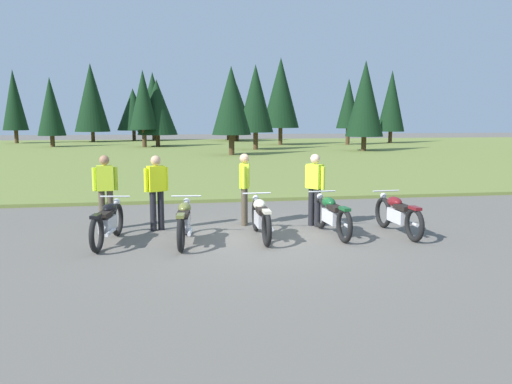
{
  "coord_description": "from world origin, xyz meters",
  "views": [
    {
      "loc": [
        -1.77,
        -10.2,
        2.48
      ],
      "look_at": [
        0.0,
        0.6,
        0.9
      ],
      "focal_mm": 36.03,
      "sensor_mm": 36.0,
      "label": 1
    }
  ],
  "objects_px": {
    "motorcycle_black": "(108,222)",
    "rider_with_back_turned": "(244,185)",
    "motorcycle_olive": "(184,221)",
    "motorcycle_cream": "(261,217)",
    "motorcycle_british_green": "(331,215)",
    "rider_near_row_end": "(105,188)",
    "motorcycle_maroon": "(398,214)",
    "rider_in_hivis_vest": "(156,188)",
    "rider_checking_bike": "(315,185)"
  },
  "relations": [
    {
      "from": "motorcycle_cream",
      "to": "rider_near_row_end",
      "type": "bearing_deg",
      "value": 156.86
    },
    {
      "from": "motorcycle_olive",
      "to": "rider_checking_bike",
      "type": "bearing_deg",
      "value": 20.96
    },
    {
      "from": "motorcycle_black",
      "to": "rider_with_back_turned",
      "type": "relative_size",
      "value": 1.25
    },
    {
      "from": "motorcycle_british_green",
      "to": "rider_checking_bike",
      "type": "height_order",
      "value": "rider_checking_bike"
    },
    {
      "from": "rider_in_hivis_vest",
      "to": "rider_checking_bike",
      "type": "bearing_deg",
      "value": -2.06
    },
    {
      "from": "motorcycle_maroon",
      "to": "motorcycle_british_green",
      "type": "bearing_deg",
      "value": 173.83
    },
    {
      "from": "rider_in_hivis_vest",
      "to": "motorcycle_british_green",
      "type": "bearing_deg",
      "value": -16.16
    },
    {
      "from": "rider_checking_bike",
      "to": "motorcycle_olive",
      "type": "bearing_deg",
      "value": -159.04
    },
    {
      "from": "motorcycle_cream",
      "to": "rider_in_hivis_vest",
      "type": "xyz_separation_m",
      "value": [
        -2.15,
        1.12,
        0.51
      ]
    },
    {
      "from": "motorcycle_olive",
      "to": "motorcycle_british_green",
      "type": "distance_m",
      "value": 3.12
    },
    {
      "from": "motorcycle_british_green",
      "to": "motorcycle_cream",
      "type": "bearing_deg",
      "value": -178.21
    },
    {
      "from": "rider_checking_bike",
      "to": "motorcycle_british_green",
      "type": "bearing_deg",
      "value": -83.31
    },
    {
      "from": "rider_checking_bike",
      "to": "rider_near_row_end",
      "type": "bearing_deg",
      "value": 174.99
    },
    {
      "from": "rider_checking_bike",
      "to": "motorcycle_black",
      "type": "bearing_deg",
      "value": -168.05
    },
    {
      "from": "motorcycle_olive",
      "to": "rider_near_row_end",
      "type": "distance_m",
      "value": 2.36
    },
    {
      "from": "motorcycle_british_green",
      "to": "rider_in_hivis_vest",
      "type": "relative_size",
      "value": 1.26
    },
    {
      "from": "motorcycle_black",
      "to": "rider_with_back_turned",
      "type": "distance_m",
      "value": 3.27
    },
    {
      "from": "motorcycle_olive",
      "to": "motorcycle_maroon",
      "type": "distance_m",
      "value": 4.55
    },
    {
      "from": "rider_with_back_turned",
      "to": "rider_near_row_end",
      "type": "bearing_deg",
      "value": 179.74
    },
    {
      "from": "motorcycle_black",
      "to": "rider_with_back_turned",
      "type": "xyz_separation_m",
      "value": [
        2.93,
        1.35,
        0.51
      ]
    },
    {
      "from": "motorcycle_cream",
      "to": "rider_near_row_end",
      "type": "relative_size",
      "value": 1.26
    },
    {
      "from": "motorcycle_maroon",
      "to": "rider_checking_bike",
      "type": "bearing_deg",
      "value": 144.62
    },
    {
      "from": "rider_with_back_turned",
      "to": "rider_near_row_end",
      "type": "distance_m",
      "value": 3.12
    },
    {
      "from": "motorcycle_olive",
      "to": "rider_near_row_end",
      "type": "xyz_separation_m",
      "value": [
        -1.69,
        1.56,
        0.51
      ]
    },
    {
      "from": "motorcycle_olive",
      "to": "rider_in_hivis_vest",
      "type": "height_order",
      "value": "rider_in_hivis_vest"
    },
    {
      "from": "motorcycle_olive",
      "to": "rider_checking_bike",
      "type": "distance_m",
      "value": 3.26
    },
    {
      "from": "motorcycle_olive",
      "to": "rider_in_hivis_vest",
      "type": "xyz_separation_m",
      "value": [
        -0.57,
        1.28,
        0.51
      ]
    },
    {
      "from": "motorcycle_olive",
      "to": "motorcycle_maroon",
      "type": "xyz_separation_m",
      "value": [
        4.55,
        0.06,
        0.0
      ]
    },
    {
      "from": "motorcycle_olive",
      "to": "motorcycle_cream",
      "type": "xyz_separation_m",
      "value": [
        1.58,
        0.16,
        0.0
      ]
    },
    {
      "from": "motorcycle_black",
      "to": "motorcycle_cream",
      "type": "xyz_separation_m",
      "value": [
        3.08,
        -0.03,
        0.0
      ]
    },
    {
      "from": "motorcycle_cream",
      "to": "rider_checking_bike",
      "type": "bearing_deg",
      "value": 34.73
    },
    {
      "from": "motorcycle_maroon",
      "to": "rider_with_back_turned",
      "type": "relative_size",
      "value": 1.26
    },
    {
      "from": "motorcycle_british_green",
      "to": "rider_checking_bike",
      "type": "xyz_separation_m",
      "value": [
        -0.11,
        0.94,
        0.51
      ]
    },
    {
      "from": "motorcycle_british_green",
      "to": "motorcycle_black",
      "type": "bearing_deg",
      "value": -179.82
    },
    {
      "from": "motorcycle_british_green",
      "to": "rider_near_row_end",
      "type": "xyz_separation_m",
      "value": [
        -4.81,
        1.35,
        0.51
      ]
    },
    {
      "from": "motorcycle_black",
      "to": "motorcycle_maroon",
      "type": "bearing_deg",
      "value": -1.33
    },
    {
      "from": "motorcycle_cream",
      "to": "motorcycle_british_green",
      "type": "distance_m",
      "value": 1.54
    },
    {
      "from": "motorcycle_maroon",
      "to": "motorcycle_cream",
      "type": "bearing_deg",
      "value": 177.94
    },
    {
      "from": "motorcycle_olive",
      "to": "motorcycle_cream",
      "type": "relative_size",
      "value": 1.0
    },
    {
      "from": "motorcycle_olive",
      "to": "rider_near_row_end",
      "type": "relative_size",
      "value": 1.26
    },
    {
      "from": "motorcycle_olive",
      "to": "motorcycle_black",
      "type": "bearing_deg",
      "value": 172.5
    },
    {
      "from": "motorcycle_maroon",
      "to": "rider_in_hivis_vest",
      "type": "relative_size",
      "value": 1.26
    },
    {
      "from": "motorcycle_black",
      "to": "rider_checking_bike",
      "type": "distance_m",
      "value": 4.63
    },
    {
      "from": "motorcycle_british_green",
      "to": "motorcycle_maroon",
      "type": "bearing_deg",
      "value": -6.17
    },
    {
      "from": "motorcycle_olive",
      "to": "motorcycle_british_green",
      "type": "bearing_deg",
      "value": 3.89
    },
    {
      "from": "rider_in_hivis_vest",
      "to": "motorcycle_cream",
      "type": "bearing_deg",
      "value": -27.43
    },
    {
      "from": "motorcycle_cream",
      "to": "rider_near_row_end",
      "type": "distance_m",
      "value": 3.59
    },
    {
      "from": "motorcycle_cream",
      "to": "rider_near_row_end",
      "type": "xyz_separation_m",
      "value": [
        -3.27,
        1.4,
        0.51
      ]
    },
    {
      "from": "motorcycle_black",
      "to": "motorcycle_british_green",
      "type": "xyz_separation_m",
      "value": [
        4.62,
        0.01,
        0.0
      ]
    },
    {
      "from": "motorcycle_olive",
      "to": "motorcycle_maroon",
      "type": "height_order",
      "value": "same"
    }
  ]
}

